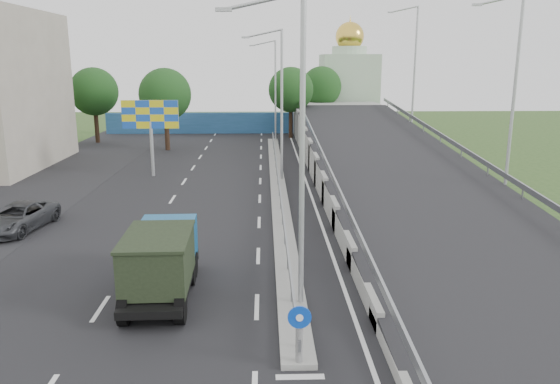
{
  "coord_description": "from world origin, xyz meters",
  "views": [
    {
      "loc": [
        -0.91,
        -11.2,
        8.2
      ],
      "look_at": [
        -0.18,
        13.71,
        2.2
      ],
      "focal_mm": 35.0,
      "sensor_mm": 36.0,
      "label": 1
    }
  ],
  "objects_px": {
    "sign_bollard": "(299,334)",
    "lamp_post_far": "(274,85)",
    "dump_truck": "(162,259)",
    "lamp_post_near": "(296,138)",
    "parked_car_c": "(18,217)",
    "lamp_post_mid": "(279,97)",
    "church": "(348,84)",
    "billboard": "(150,119)"
  },
  "relations": [
    {
      "from": "sign_bollard",
      "to": "lamp_post_far",
      "type": "relative_size",
      "value": 0.17
    },
    {
      "from": "sign_bollard",
      "to": "church",
      "type": "bearing_deg",
      "value": 80.19
    },
    {
      "from": "sign_bollard",
      "to": "church",
      "type": "distance_m",
      "value": 58.84
    },
    {
      "from": "lamp_post_far",
      "to": "church",
      "type": "bearing_deg",
      "value": 54.76
    },
    {
      "from": "sign_bollard",
      "to": "billboard",
      "type": "distance_m",
      "value": 27.53
    },
    {
      "from": "lamp_post_mid",
      "to": "billboard",
      "type": "distance_m",
      "value": 9.47
    },
    {
      "from": "sign_bollard",
      "to": "church",
      "type": "relative_size",
      "value": 0.12
    },
    {
      "from": "sign_bollard",
      "to": "parked_car_c",
      "type": "relative_size",
      "value": 0.35
    },
    {
      "from": "church",
      "to": "parked_car_c",
      "type": "distance_m",
      "value": 50.74
    },
    {
      "from": "sign_bollard",
      "to": "lamp_post_near",
      "type": "xyz_separation_m",
      "value": [
        0.11,
        3.83,
        4.77
      ]
    },
    {
      "from": "lamp_post_near",
      "to": "lamp_post_far",
      "type": "height_order",
      "value": "same"
    },
    {
      "from": "sign_bollard",
      "to": "church",
      "type": "xyz_separation_m",
      "value": [
        10.0,
        57.83,
        4.28
      ]
    },
    {
      "from": "sign_bollard",
      "to": "lamp_post_near",
      "type": "height_order",
      "value": "lamp_post_near"
    },
    {
      "from": "billboard",
      "to": "dump_truck",
      "type": "height_order",
      "value": "billboard"
    },
    {
      "from": "lamp_post_mid",
      "to": "lamp_post_far",
      "type": "relative_size",
      "value": 1.0
    },
    {
      "from": "sign_bollard",
      "to": "lamp_post_mid",
      "type": "xyz_separation_m",
      "value": [
        0.11,
        23.83,
        4.77
      ]
    },
    {
      "from": "lamp_post_mid",
      "to": "dump_truck",
      "type": "relative_size",
      "value": 1.75
    },
    {
      "from": "sign_bollard",
      "to": "parked_car_c",
      "type": "height_order",
      "value": "sign_bollard"
    },
    {
      "from": "lamp_post_mid",
      "to": "lamp_post_far",
      "type": "height_order",
      "value": "same"
    },
    {
      "from": "lamp_post_mid",
      "to": "church",
      "type": "relative_size",
      "value": 0.73
    },
    {
      "from": "lamp_post_far",
      "to": "dump_truck",
      "type": "relative_size",
      "value": 1.75
    },
    {
      "from": "sign_bollard",
      "to": "dump_truck",
      "type": "xyz_separation_m",
      "value": [
        -4.57,
        4.95,
        0.36
      ]
    },
    {
      "from": "lamp_post_near",
      "to": "billboard",
      "type": "distance_m",
      "value": 23.87
    },
    {
      "from": "sign_bollard",
      "to": "dump_truck",
      "type": "relative_size",
      "value": 0.29
    },
    {
      "from": "church",
      "to": "dump_truck",
      "type": "height_order",
      "value": "church"
    },
    {
      "from": "sign_bollard",
      "to": "parked_car_c",
      "type": "bearing_deg",
      "value": 135.48
    },
    {
      "from": "lamp_post_mid",
      "to": "church",
      "type": "distance_m",
      "value": 35.41
    },
    {
      "from": "lamp_post_mid",
      "to": "church",
      "type": "height_order",
      "value": "church"
    },
    {
      "from": "parked_car_c",
      "to": "lamp_post_mid",
      "type": "bearing_deg",
      "value": 48.76
    },
    {
      "from": "dump_truck",
      "to": "parked_car_c",
      "type": "bearing_deg",
      "value": 135.47
    },
    {
      "from": "lamp_post_near",
      "to": "parked_car_c",
      "type": "xyz_separation_m",
      "value": [
        -13.22,
        9.07,
        -5.14
      ]
    },
    {
      "from": "sign_bollard",
      "to": "lamp_post_far",
      "type": "bearing_deg",
      "value": 89.86
    },
    {
      "from": "lamp_post_far",
      "to": "church",
      "type": "height_order",
      "value": "church"
    },
    {
      "from": "church",
      "to": "lamp_post_far",
      "type": "bearing_deg",
      "value": -125.24
    },
    {
      "from": "lamp_post_far",
      "to": "church",
      "type": "xyz_separation_m",
      "value": [
        9.89,
        14.0,
        -0.5
      ]
    },
    {
      "from": "dump_truck",
      "to": "lamp_post_mid",
      "type": "bearing_deg",
      "value": 74.49
    },
    {
      "from": "lamp_post_mid",
      "to": "parked_car_c",
      "type": "xyz_separation_m",
      "value": [
        -13.22,
        -10.93,
        -5.14
      ]
    },
    {
      "from": "sign_bollard",
      "to": "billboard",
      "type": "relative_size",
      "value": 0.3
    },
    {
      "from": "church",
      "to": "billboard",
      "type": "height_order",
      "value": "church"
    },
    {
      "from": "billboard",
      "to": "dump_truck",
      "type": "relative_size",
      "value": 0.96
    },
    {
      "from": "sign_bollard",
      "to": "lamp_post_far",
      "type": "height_order",
      "value": "lamp_post_far"
    },
    {
      "from": "lamp_post_near",
      "to": "church",
      "type": "bearing_deg",
      "value": 79.62
    }
  ]
}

